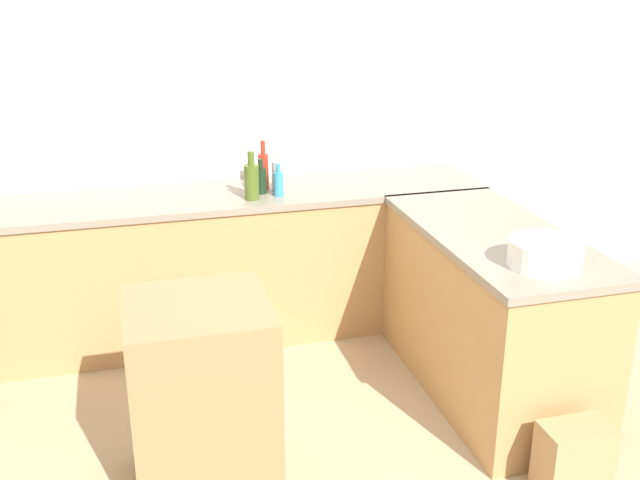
% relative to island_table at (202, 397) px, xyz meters
% --- Properties ---
extents(wall_back, '(8.00, 0.06, 2.70)m').
position_rel_island_table_xyz_m(wall_back, '(0.42, 1.83, 0.90)').
color(wall_back, white).
rests_on(wall_back, ground_plane).
extents(counter_back, '(3.03, 0.67, 0.92)m').
position_rel_island_table_xyz_m(counter_back, '(0.42, 1.48, 0.02)').
color(counter_back, tan).
rests_on(counter_back, ground_plane).
extents(counter_peninsula, '(0.69, 1.52, 0.92)m').
position_rel_island_table_xyz_m(counter_peninsula, '(1.59, 0.41, 0.02)').
color(counter_peninsula, tan).
rests_on(counter_peninsula, ground_plane).
extents(island_table, '(0.61, 0.59, 0.90)m').
position_rel_island_table_xyz_m(island_table, '(0.00, 0.00, 0.00)').
color(island_table, '#997047').
rests_on(island_table, ground_plane).
extents(mixing_bowl, '(0.34, 0.34, 0.12)m').
position_rel_island_table_xyz_m(mixing_bowl, '(1.58, -0.07, 0.54)').
color(mixing_bowl, white).
rests_on(mixing_bowl, counter_peninsula).
extents(vinegar_bottle_clear, '(0.08, 0.08, 0.26)m').
position_rel_island_table_xyz_m(vinegar_bottle_clear, '(0.67, 1.43, 0.58)').
color(vinegar_bottle_clear, silver).
rests_on(vinegar_bottle_clear, counter_back).
extents(hot_sauce_bottle, '(0.06, 0.06, 0.30)m').
position_rel_island_table_xyz_m(hot_sauce_bottle, '(0.59, 1.51, 0.59)').
color(hot_sauce_bottle, red).
rests_on(hot_sauce_bottle, counter_back).
extents(olive_oil_bottle, '(0.09, 0.09, 0.29)m').
position_rel_island_table_xyz_m(olive_oil_bottle, '(0.48, 1.31, 0.59)').
color(olive_oil_bottle, '#475B1E').
rests_on(olive_oil_bottle, counter_back).
extents(wine_bottle_dark, '(0.07, 0.07, 0.21)m').
position_rel_island_table_xyz_m(wine_bottle_dark, '(0.55, 1.41, 0.56)').
color(wine_bottle_dark, black).
rests_on(wine_bottle_dark, counter_back).
extents(dish_soap_bottle, '(0.06, 0.06, 0.20)m').
position_rel_island_table_xyz_m(dish_soap_bottle, '(0.64, 1.34, 0.55)').
color(dish_soap_bottle, '#338CBF').
rests_on(dish_soap_bottle, counter_back).
extents(paper_bag, '(0.31, 0.19, 0.34)m').
position_rel_island_table_xyz_m(paper_bag, '(1.56, -0.49, -0.28)').
color(paper_bag, '#A88456').
rests_on(paper_bag, ground_plane).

